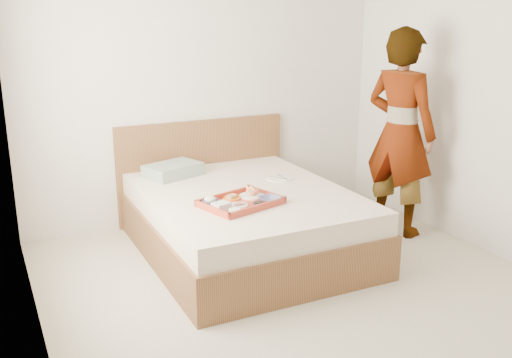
{
  "coord_description": "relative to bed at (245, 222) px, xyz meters",
  "views": [
    {
      "loc": [
        -1.96,
        -3.08,
        1.93
      ],
      "look_at": [
        -0.02,
        0.9,
        0.65
      ],
      "focal_mm": 40.75,
      "sensor_mm": 36.0,
      "label": 1
    }
  ],
  "objects": [
    {
      "name": "ground",
      "position": [
        0.07,
        -1.0,
        -0.27
      ],
      "size": [
        3.5,
        4.0,
        0.01
      ],
      "primitive_type": "cube",
      "color": "beige",
      "rests_on": "ground"
    },
    {
      "name": "wall_back",
      "position": [
        0.07,
        1.0,
        1.04
      ],
      "size": [
        3.5,
        0.01,
        2.6
      ],
      "primitive_type": "cube",
      "color": "silver",
      "rests_on": "ground"
    },
    {
      "name": "wall_left",
      "position": [
        -1.68,
        -1.0,
        1.04
      ],
      "size": [
        0.01,
        4.0,
        2.6
      ],
      "primitive_type": "cube",
      "color": "silver",
      "rests_on": "ground"
    },
    {
      "name": "bed",
      "position": [
        0.0,
        0.0,
        0.0
      ],
      "size": [
        1.65,
        2.0,
        0.53
      ],
      "primitive_type": "cube",
      "color": "brown",
      "rests_on": "ground"
    },
    {
      "name": "headboard",
      "position": [
        0.0,
        0.97,
        0.21
      ],
      "size": [
        1.65,
        0.06,
        0.95
      ],
      "primitive_type": "cube",
      "color": "brown",
      "rests_on": "ground"
    },
    {
      "name": "pillow",
      "position": [
        -0.39,
        0.68,
        0.32
      ],
      "size": [
        0.54,
        0.45,
        0.11
      ],
      "primitive_type": "cube",
      "rotation": [
        0.0,
        0.0,
        0.34
      ],
      "color": "#98A89A",
      "rests_on": "bed"
    },
    {
      "name": "tray",
      "position": [
        -0.18,
        -0.31,
        0.29
      ],
      "size": [
        0.66,
        0.55,
        0.05
      ],
      "primitive_type": "cube",
      "rotation": [
        0.0,
        0.0,
        0.28
      ],
      "color": "#AF3C22",
      "rests_on": "bed"
    },
    {
      "name": "prawn_plate",
      "position": [
        -0.03,
        -0.2,
        0.29
      ],
      "size": [
        0.24,
        0.24,
        0.01
      ],
      "primitive_type": "cylinder",
      "rotation": [
        0.0,
        0.0,
        0.28
      ],
      "color": "white",
      "rests_on": "tray"
    },
    {
      "name": "navy_bowl_big",
      "position": [
        0.03,
        -0.38,
        0.3
      ],
      "size": [
        0.2,
        0.2,
        0.04
      ],
      "primitive_type": "imported",
      "rotation": [
        0.0,
        0.0,
        0.28
      ],
      "color": "#171A52",
      "rests_on": "tray"
    },
    {
      "name": "sauce_dish",
      "position": [
        -0.09,
        -0.44,
        0.3
      ],
      "size": [
        0.1,
        0.1,
        0.03
      ],
      "primitive_type": "cylinder",
      "rotation": [
        0.0,
        0.0,
        0.28
      ],
      "color": "black",
      "rests_on": "tray"
    },
    {
      "name": "meat_plate",
      "position": [
        -0.22,
        -0.36,
        0.29
      ],
      "size": [
        0.17,
        0.17,
        0.01
      ],
      "primitive_type": "cylinder",
      "rotation": [
        0.0,
        0.0,
        0.28
      ],
      "color": "white",
      "rests_on": "tray"
    },
    {
      "name": "bread_plate",
      "position": [
        -0.2,
        -0.18,
        0.29
      ],
      "size": [
        0.17,
        0.17,
        0.01
      ],
      "primitive_type": "cylinder",
      "rotation": [
        0.0,
        0.0,
        0.28
      ],
      "color": "orange",
      "rests_on": "tray"
    },
    {
      "name": "salad_bowl",
      "position": [
        -0.4,
        -0.24,
        0.3
      ],
      "size": [
        0.15,
        0.15,
        0.04
      ],
      "primitive_type": "imported",
      "rotation": [
        0.0,
        0.0,
        0.28
      ],
      "color": "#171A52",
      "rests_on": "tray"
    },
    {
      "name": "plastic_tub",
      "position": [
        -0.37,
        -0.38,
        0.31
      ],
      "size": [
        0.14,
        0.13,
        0.05
      ],
      "primitive_type": "cube",
      "rotation": [
        0.0,
        0.0,
        0.28
      ],
      "color": "silver",
      "rests_on": "tray"
    },
    {
      "name": "cheese_round",
      "position": [
        -0.31,
        -0.49,
        0.29
      ],
      "size": [
        0.1,
        0.1,
        0.03
      ],
      "primitive_type": "cylinder",
      "rotation": [
        0.0,
        0.0,
        0.28
      ],
      "color": "white",
      "rests_on": "tray"
    },
    {
      "name": "dinner_plate",
      "position": [
        0.42,
        0.18,
        0.27
      ],
      "size": [
        0.26,
        0.26,
        0.01
      ],
      "primitive_type": "cylinder",
      "rotation": [
        0.0,
        0.0,
        0.21
      ],
      "color": "white",
      "rests_on": "bed"
    },
    {
      "name": "person",
      "position": [
        1.43,
        -0.15,
        0.64
      ],
      "size": [
        0.62,
        0.77,
        1.82
      ],
      "primitive_type": "imported",
      "rotation": [
        0.0,
        0.0,
        1.89
      ],
      "color": "white",
      "rests_on": "ground"
    }
  ]
}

